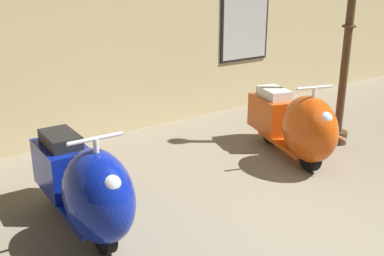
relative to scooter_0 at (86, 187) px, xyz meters
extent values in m
plane|color=gray|center=(1.65, -1.51, -0.48)|extent=(60.00, 60.00, 0.00)
cube|color=#CCB784|center=(1.65, 2.52, 1.49)|extent=(18.00, 0.20, 3.94)
cube|color=black|center=(4.12, 2.40, 1.20)|extent=(1.09, 0.03, 1.63)
cube|color=#B2B2AD|center=(4.12, 2.38, 1.20)|extent=(1.01, 0.01, 1.55)
cylinder|color=black|center=(-0.01, -0.33, -0.27)|extent=(0.10, 0.43, 0.43)
cylinder|color=silver|center=(-0.01, -0.33, -0.27)|extent=(0.11, 0.20, 0.19)
cylinder|color=black|center=(0.03, 0.68, -0.27)|extent=(0.10, 0.43, 0.43)
cylinder|color=silver|center=(0.03, 0.68, -0.27)|extent=(0.11, 0.20, 0.19)
cube|color=navy|center=(0.01, 0.17, -0.29)|extent=(0.43, 1.03, 0.05)
ellipsoid|color=navy|center=(-0.01, -0.28, 0.04)|extent=(0.60, 0.92, 0.82)
cube|color=navy|center=(0.03, 0.64, -0.03)|extent=(0.46, 0.75, 0.47)
cube|color=black|center=(0.03, 0.64, 0.27)|extent=(0.32, 0.53, 0.13)
sphere|color=silver|center=(-0.02, -0.58, 0.26)|extent=(0.16, 0.16, 0.16)
cylinder|color=silver|center=(-0.01, -0.31, 0.41)|extent=(0.05, 0.05, 0.30)
cylinder|color=silver|center=(-0.01, -0.31, 0.56)|extent=(0.47, 0.05, 0.03)
cylinder|color=black|center=(2.81, -0.25, -0.27)|extent=(0.22, 0.44, 0.43)
cylinder|color=silver|center=(2.81, -0.25, -0.27)|extent=(0.16, 0.22, 0.19)
cylinder|color=black|center=(3.13, 0.73, -0.27)|extent=(0.22, 0.44, 0.43)
cylinder|color=silver|center=(3.13, 0.73, -0.27)|extent=(0.16, 0.22, 0.19)
cube|color=#C6470F|center=(2.97, 0.24, -0.29)|extent=(0.69, 1.10, 0.05)
ellipsoid|color=#C6470F|center=(2.83, -0.20, 0.04)|extent=(0.82, 1.04, 0.82)
cube|color=#C6470F|center=(3.12, 0.69, -0.03)|extent=(0.64, 0.83, 0.48)
cube|color=silver|center=(3.12, 0.69, 0.27)|extent=(0.45, 0.59, 0.13)
sphere|color=silver|center=(2.73, -0.49, 0.27)|extent=(0.16, 0.16, 0.16)
cylinder|color=silver|center=(2.82, -0.23, 0.42)|extent=(0.05, 0.05, 0.30)
cylinder|color=silver|center=(2.82, -0.23, 0.57)|extent=(0.46, 0.18, 0.03)
cube|color=silver|center=(3.09, -0.28, -0.01)|extent=(0.24, 0.69, 0.03)
cylinder|color=#472D19|center=(3.92, 0.15, -0.39)|extent=(0.28, 0.28, 0.18)
cylinder|color=#472D19|center=(3.92, 0.15, 1.05)|extent=(0.11, 0.11, 2.70)
torus|color=#472D19|center=(3.92, 0.15, 1.18)|extent=(0.19, 0.19, 0.04)
camera|label=1|loc=(-1.39, -3.50, 1.79)|focal=41.67mm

